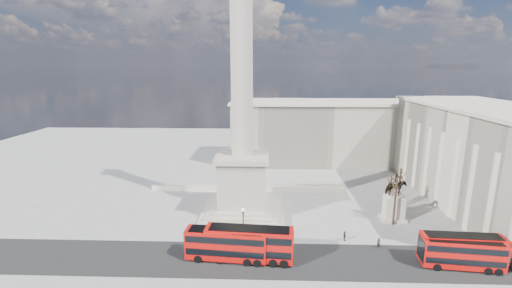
{
  "coord_description": "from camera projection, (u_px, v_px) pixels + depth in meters",
  "views": [
    {
      "loc": [
        4.22,
        -51.57,
        25.46
      ],
      "look_at": [
        2.37,
        3.57,
        12.98
      ],
      "focal_mm": 24.0,
      "sensor_mm": 36.0,
      "label": 1
    }
  ],
  "objects": [
    {
      "name": "red_bus_a",
      "position": [
        227.0,
        244.0,
        45.65
      ],
      "size": [
        11.03,
        3.47,
        4.4
      ],
      "rotation": [
        0.0,
        0.0,
        -0.09
      ],
      "color": "red",
      "rests_on": "ground"
    },
    {
      "name": "balustrade_wall",
      "position": [
        247.0,
        189.0,
        71.5
      ],
      "size": [
        40.0,
        0.6,
        1.1
      ],
      "primitive_type": "cube",
      "color": "beige",
      "rests_on": "ground"
    },
    {
      "name": "ground",
      "position": [
        241.0,
        226.0,
        56.03
      ],
      "size": [
        180.0,
        180.0,
        0.0
      ],
      "primitive_type": "plane",
      "color": "#A09E97",
      "rests_on": "ground"
    },
    {
      "name": "bare_tree_mid",
      "position": [
        391.0,
        181.0,
        61.37
      ],
      "size": [
        1.79,
        1.79,
        6.79
      ],
      "rotation": [
        0.0,
        0.0,
        0.06
      ],
      "color": "#332319",
      "rests_on": "ground"
    },
    {
      "name": "red_bus_c",
      "position": [
        463.0,
        254.0,
        43.78
      ],
      "size": [
        10.04,
        3.32,
        3.99
      ],
      "rotation": [
        0.0,
        0.0,
        -0.11
      ],
      "color": "red",
      "rests_on": "ground"
    },
    {
      "name": "red_bus_b",
      "position": [
        250.0,
        244.0,
        45.47
      ],
      "size": [
        11.86,
        3.62,
        4.74
      ],
      "rotation": [
        0.0,
        0.0,
        -0.08
      ],
      "color": "red",
      "rests_on": "ground"
    },
    {
      "name": "asphalt_road",
      "position": [
        272.0,
        260.0,
        46.12
      ],
      "size": [
        120.0,
        9.0,
        0.01
      ],
      "primitive_type": "cube",
      "color": "#272727",
      "rests_on": "ground"
    },
    {
      "name": "building_east",
      "position": [
        491.0,
        158.0,
        62.24
      ],
      "size": [
        19.0,
        46.0,
        18.6
      ],
      "color": "beige",
      "rests_on": "ground"
    },
    {
      "name": "nelsons_column",
      "position": [
        242.0,
        142.0,
        58.05
      ],
      "size": [
        14.0,
        14.0,
        49.85
      ],
      "color": "#BAAB9B",
      "rests_on": "ground"
    },
    {
      "name": "pedestrian_crossing",
      "position": [
        345.0,
        236.0,
        51.09
      ],
      "size": [
        0.55,
        0.95,
        1.53
      ],
      "primitive_type": "imported",
      "rotation": [
        0.0,
        0.0,
        1.78
      ],
      "color": "#272223",
      "rests_on": "ground"
    },
    {
      "name": "bare_tree_near",
      "position": [
        397.0,
        186.0,
        55.02
      ],
      "size": [
        1.96,
        1.96,
        8.59
      ],
      "rotation": [
        0.0,
        0.0,
        0.29
      ],
      "color": "#332319",
      "rests_on": "ground"
    },
    {
      "name": "pedestrian_walking",
      "position": [
        379.0,
        243.0,
        48.85
      ],
      "size": [
        0.63,
        0.45,
        1.6
      ],
      "primitive_type": "imported",
      "rotation": [
        0.0,
        0.0,
        0.13
      ],
      "color": "#272223",
      "rests_on": "ground"
    },
    {
      "name": "pedestrian_standing",
      "position": [
        444.0,
        244.0,
        48.52
      ],
      "size": [
        1.13,
        1.11,
        1.84
      ],
      "primitive_type": "imported",
      "rotation": [
        0.0,
        0.0,
        3.83
      ],
      "color": "#272223",
      "rests_on": "ground"
    },
    {
      "name": "bare_tree_far",
      "position": [
        400.0,
        176.0,
        61.49
      ],
      "size": [
        1.98,
        1.98,
        8.07
      ],
      "rotation": [
        0.0,
        0.0,
        -0.3
      ],
      "color": "#332319",
      "rests_on": "ground"
    },
    {
      "name": "building_northeast",
      "position": [
        326.0,
        132.0,
        92.53
      ],
      "size": [
        51.0,
        17.0,
        16.6
      ],
      "color": "beige",
      "rests_on": "ground"
    },
    {
      "name": "victorian_lamp",
      "position": [
        243.0,
        226.0,
        47.89
      ],
      "size": [
        0.55,
        0.55,
        6.36
      ],
      "rotation": [
        0.0,
        0.0,
        -0.16
      ],
      "color": "black",
      "rests_on": "ground"
    },
    {
      "name": "equestrian_statue",
      "position": [
        394.0,
        204.0,
        57.63
      ],
      "size": [
        3.96,
        2.97,
        8.26
      ],
      "color": "beige",
      "rests_on": "ground"
    },
    {
      "name": "red_bus_d",
      "position": [
        462.0,
        249.0,
        44.66
      ],
      "size": [
        10.43,
        2.99,
        4.18
      ],
      "rotation": [
        0.0,
        0.0,
        -0.06
      ],
      "color": "red",
      "rests_on": "ground"
    }
  ]
}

